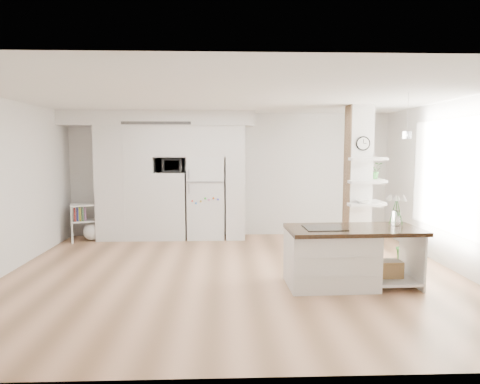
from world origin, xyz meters
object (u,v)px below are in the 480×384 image
(kitchen_island, at_px, (339,255))
(bookshelf, at_px, (89,225))
(refrigerator, at_px, (206,198))
(floor_plant_a, at_px, (403,246))

(kitchen_island, height_order, bookshelf, kitchen_island)
(refrigerator, bearing_deg, bookshelf, -175.97)
(bookshelf, height_order, floor_plant_a, bookshelf)
(floor_plant_a, bearing_deg, bookshelf, 163.80)
(refrigerator, xyz_separation_m, floor_plant_a, (3.52, -1.91, -0.64))
(bookshelf, xyz_separation_m, floor_plant_a, (5.97, -1.73, -0.10))
(refrigerator, relative_size, kitchen_island, 0.93)
(bookshelf, relative_size, floor_plant_a, 1.66)
(kitchen_island, relative_size, floor_plant_a, 4.00)
(refrigerator, relative_size, floor_plant_a, 3.74)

